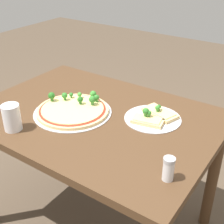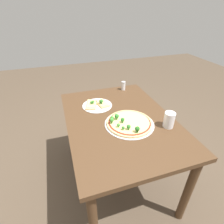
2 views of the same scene
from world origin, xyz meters
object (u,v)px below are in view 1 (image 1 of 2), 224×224
object	(u,v)px
drinking_cup	(12,117)
condiment_shaker	(168,169)
dining_table	(95,132)
pizza_tray_whole	(73,110)
pizza_tray_slice	(154,116)

from	to	relation	value
drinking_cup	condiment_shaker	world-z (taller)	drinking_cup
dining_table	condiment_shaker	xyz separation A→B (m)	(-0.49, 0.22, 0.15)
dining_table	condiment_shaker	size ratio (longest dim) A/B	12.76
dining_table	pizza_tray_whole	bearing A→B (deg)	21.97
pizza_tray_slice	drinking_cup	distance (m)	0.64
pizza_tray_whole	dining_table	bearing A→B (deg)	-158.03
condiment_shaker	drinking_cup	bearing A→B (deg)	6.86
drinking_cup	condiment_shaker	bearing A→B (deg)	-173.14
dining_table	pizza_tray_whole	size ratio (longest dim) A/B	3.08
dining_table	drinking_cup	bearing A→B (deg)	55.23
pizza_tray_slice	condiment_shaker	size ratio (longest dim) A/B	2.92
dining_table	pizza_tray_slice	distance (m)	0.30
dining_table	pizza_tray_whole	xyz separation A→B (m)	(0.10, 0.04, 0.11)
pizza_tray_whole	condiment_shaker	bearing A→B (deg)	162.75
dining_table	condiment_shaker	distance (m)	0.56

